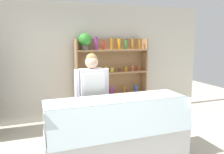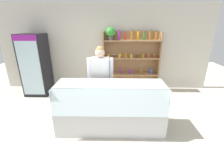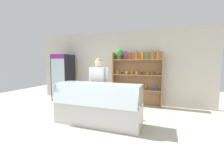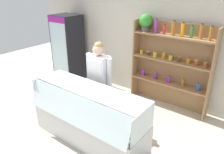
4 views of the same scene
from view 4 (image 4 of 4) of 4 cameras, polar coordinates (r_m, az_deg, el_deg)
The scene contains 6 objects.
ground_plane at distance 4.23m, azimuth -9.19°, elevation -15.19°, with size 12.00×12.00×0.00m, color beige.
back_wall at distance 5.32m, azimuth 8.32°, elevation 9.43°, with size 6.80×0.10×2.70m, color beige.
drinks_fridge at distance 6.29m, azimuth -11.35°, elevation 7.36°, with size 0.69×0.67×1.84m.
shelving_unit at distance 4.85m, azimuth 14.40°, elevation 5.14°, with size 1.74×0.30×2.01m.
deli_display_case at distance 3.97m, azimuth -6.07°, elevation -12.20°, with size 2.14×0.75×1.01m.
shop_clerk at distance 4.16m, azimuth -3.43°, elevation 0.10°, with size 0.59×0.25×1.65m.
Camera 4 is at (2.48, -2.20, 2.62)m, focal length 35.00 mm.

